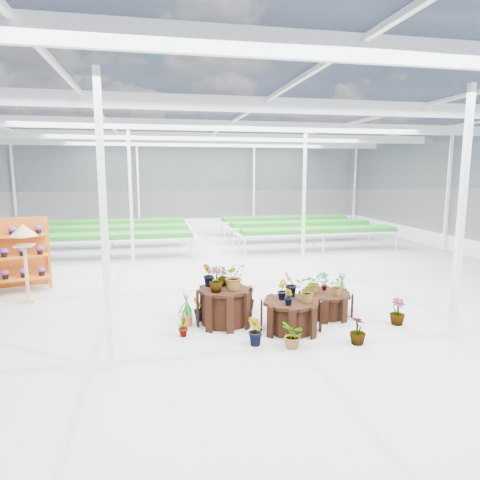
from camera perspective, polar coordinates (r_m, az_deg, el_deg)
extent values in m
plane|color=gray|center=(11.19, 0.72, -6.67)|extent=(24.00, 24.00, 0.00)
cylinder|color=black|center=(8.67, -2.10, -8.85)|extent=(1.12, 1.12, 0.74)
cylinder|color=black|center=(8.41, 6.80, -9.98)|extent=(1.40, 1.40, 0.60)
cylinder|color=black|center=(9.39, 11.31, -8.37)|extent=(1.44, 1.44, 0.50)
imported|color=#217120|center=(8.67, -4.19, -4.64)|extent=(0.23, 0.28, 0.49)
imported|color=#217120|center=(8.42, -0.76, -4.85)|extent=(0.54, 0.48, 0.55)
imported|color=#217120|center=(8.74, -2.28, -4.76)|extent=(0.25, 0.25, 0.42)
imported|color=#217120|center=(8.29, -3.22, -5.28)|extent=(0.35, 0.35, 0.49)
imported|color=#217120|center=(8.33, 5.58, -6.62)|extent=(0.17, 0.21, 0.38)
imported|color=#217120|center=(8.20, 8.79, -6.82)|extent=(0.39, 0.34, 0.42)
imported|color=#217120|center=(8.48, 6.71, -5.88)|extent=(0.36, 0.35, 0.52)
imported|color=#217120|center=(7.97, 6.54, -7.53)|extent=(0.17, 0.20, 0.34)
imported|color=#217120|center=(9.26, 9.77, -5.58)|extent=(0.51, 0.51, 0.43)
imported|color=#217120|center=(9.16, 12.72, -5.98)|extent=(0.37, 0.40, 0.39)
imported|color=#217120|center=(9.46, 11.15, -5.37)|extent=(0.25, 0.21, 0.41)
imported|color=#217120|center=(8.13, -7.57, -10.78)|extent=(0.21, 0.31, 0.57)
imported|color=#217120|center=(8.90, -5.46, -9.10)|extent=(0.29, 0.33, 0.54)
imported|color=#217120|center=(7.66, 2.13, -11.99)|extent=(0.29, 0.34, 0.57)
imported|color=#217120|center=(7.63, 7.09, -12.51)|extent=(0.43, 0.48, 0.48)
imported|color=#217120|center=(8.03, 15.45, -11.51)|extent=(0.40, 0.40, 0.52)
imported|color=#217120|center=(9.23, 20.24, -8.93)|extent=(0.32, 0.32, 0.54)
imported|color=#217120|center=(9.96, 8.62, -7.29)|extent=(0.33, 0.35, 0.49)
imported|color=#217120|center=(9.58, 1.07, -7.71)|extent=(0.42, 0.42, 0.54)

